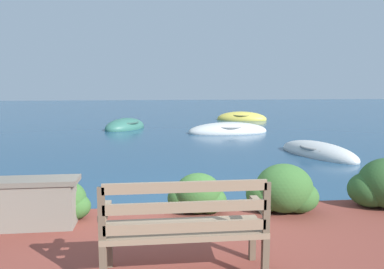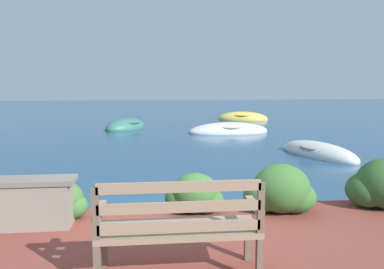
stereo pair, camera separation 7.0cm
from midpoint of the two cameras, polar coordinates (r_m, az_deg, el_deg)
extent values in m
plane|color=navy|center=(5.53, -1.63, -12.95)|extent=(80.00, 80.00, 0.00)
cube|color=brown|center=(3.79, -12.73, -16.30)|extent=(0.06, 0.06, 0.40)
cube|color=brown|center=(3.88, 9.00, -15.62)|extent=(0.06, 0.06, 0.40)
cube|color=brown|center=(3.42, -13.61, -19.16)|extent=(0.06, 0.06, 0.40)
cube|color=brown|center=(3.51, 10.85, -18.27)|extent=(0.06, 0.06, 0.40)
cube|color=#8C755B|center=(3.49, -1.47, -14.26)|extent=(1.45, 0.48, 0.05)
cube|color=#8C755B|center=(3.26, -1.19, -13.93)|extent=(1.38, 0.04, 0.09)
cube|color=#8C755B|center=(3.20, -1.20, -11.01)|extent=(1.38, 0.04, 0.09)
cube|color=#8C755B|center=(3.15, -1.20, -7.99)|extent=(1.38, 0.04, 0.09)
cube|color=brown|center=(3.23, -13.88, -11.61)|extent=(0.06, 0.04, 0.45)
cube|color=brown|center=(3.33, 11.06, -10.91)|extent=(0.06, 0.04, 0.45)
cube|color=#8C755B|center=(3.44, -13.37, -11.17)|extent=(0.07, 0.43, 0.05)
cube|color=#8C755B|center=(3.54, 10.04, -10.54)|extent=(0.07, 0.43, 0.05)
ellipsoid|color=#38662D|center=(5.17, -19.10, -9.31)|extent=(0.59, 0.54, 0.51)
ellipsoid|color=#38662D|center=(5.28, -20.70, -9.90)|extent=(0.45, 0.40, 0.36)
ellipsoid|color=#38662D|center=(5.14, -17.49, -10.39)|extent=(0.42, 0.37, 0.33)
ellipsoid|color=#38662D|center=(5.10, 0.92, -8.91)|extent=(0.64, 0.57, 0.54)
ellipsoid|color=#38662D|center=(5.15, -1.11, -9.66)|extent=(0.48, 0.43, 0.38)
ellipsoid|color=#38662D|center=(5.12, 2.75, -9.97)|extent=(0.45, 0.40, 0.35)
ellipsoid|color=#38662D|center=(5.26, 13.83, -7.96)|extent=(0.78, 0.70, 0.66)
ellipsoid|color=#38662D|center=(5.27, 11.36, -8.94)|extent=(0.58, 0.53, 0.47)
ellipsoid|color=#38662D|center=(5.32, 15.93, -9.15)|extent=(0.54, 0.49, 0.43)
ellipsoid|color=#2D5628|center=(5.90, 25.53, -7.60)|extent=(0.62, 0.56, 0.50)
ellipsoid|color=silver|center=(10.82, 18.82, -2.79)|extent=(1.80, 2.85, 0.66)
torus|color=gray|center=(10.79, 18.87, -1.85)|extent=(1.25, 1.25, 0.07)
cube|color=#846647|center=(10.52, 20.38, -2.33)|extent=(0.76, 0.37, 0.04)
cube|color=#846647|center=(11.04, 17.65, -1.75)|extent=(0.76, 0.37, 0.04)
ellipsoid|color=silver|center=(14.99, 5.73, 0.46)|extent=(3.30, 1.49, 0.75)
torus|color=gray|center=(14.97, 5.74, 1.23)|extent=(1.35, 1.35, 0.07)
cube|color=#846647|center=(15.11, 7.50, 1.15)|extent=(0.19, 1.01, 0.04)
cube|color=#846647|center=(14.87, 4.25, 1.09)|extent=(0.19, 1.01, 0.04)
ellipsoid|color=#336B5B|center=(16.47, -9.92, 1.05)|extent=(2.25, 2.50, 0.83)
torus|color=#304F46|center=(16.45, -9.94, 1.84)|extent=(1.64, 1.64, 0.07)
cube|color=#846647|center=(16.19, -10.69, 1.62)|extent=(0.83, 0.64, 0.04)
cube|color=#846647|center=(16.67, -9.32, 1.83)|extent=(0.83, 0.64, 0.04)
ellipsoid|color=#DBC64C|center=(20.38, 7.85, 2.36)|extent=(2.91, 2.01, 0.80)
torus|color=olive|center=(20.36, 7.86, 2.98)|extent=(1.59, 1.59, 0.07)
cube|color=#846647|center=(20.34, 8.98, 2.87)|extent=(0.42, 1.00, 0.04)
cube|color=#846647|center=(20.39, 6.93, 2.92)|extent=(0.42, 1.00, 0.04)
camera|label=1|loc=(0.04, -89.81, 0.03)|focal=35.00mm
camera|label=2|loc=(0.04, 90.19, -0.03)|focal=35.00mm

